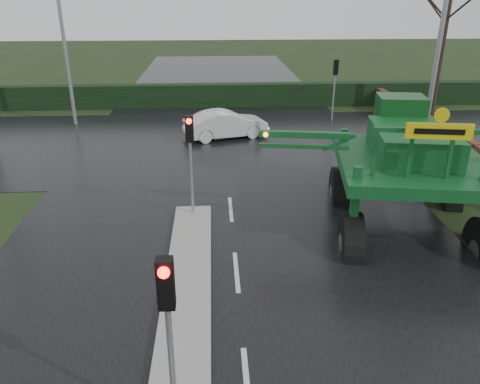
{
  "coord_description": "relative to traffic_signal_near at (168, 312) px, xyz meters",
  "views": [
    {
      "loc": [
        -0.53,
        -6.9,
        7.11
      ],
      "look_at": [
        0.15,
        4.92,
        2.0
      ],
      "focal_mm": 35.0,
      "sensor_mm": 36.0,
      "label": 1
    }
  ],
  "objects": [
    {
      "name": "road_main",
      "position": [
        1.3,
        11.01,
        -2.59
      ],
      "size": [
        14.0,
        80.0,
        0.02
      ],
      "primitive_type": "cube",
      "color": "black",
      "rests_on": "ground"
    },
    {
      "name": "road_cross",
      "position": [
        1.3,
        17.01,
        -2.58
      ],
      "size": [
        80.0,
        12.0,
        0.02
      ],
      "primitive_type": "cube",
      "color": "black",
      "rests_on": "ground"
    },
    {
      "name": "median_island",
      "position": [
        -0.0,
        4.01,
        -2.51
      ],
      "size": [
        1.2,
        10.0,
        0.16
      ],
      "primitive_type": "cube",
      "color": "gray",
      "rests_on": "ground"
    },
    {
      "name": "hedge_row",
      "position": [
        1.3,
        25.01,
        -1.84
      ],
      "size": [
        44.0,
        0.9,
        1.5
      ],
      "primitive_type": "cube",
      "color": "black",
      "rests_on": "ground"
    },
    {
      "name": "brick_wall",
      "position": [
        11.8,
        17.01,
        -1.99
      ],
      "size": [
        0.4,
        20.0,
        1.2
      ],
      "primitive_type": "cube",
      "color": "#592D1E",
      "rests_on": "ground"
    },
    {
      "name": "traffic_signal_near",
      "position": [
        0.0,
        0.0,
        0.0
      ],
      "size": [
        0.26,
        0.33,
        3.52
      ],
      "color": "gray",
      "rests_on": "ground"
    },
    {
      "name": "traffic_signal_mid",
      "position": [
        0.0,
        8.5,
        0.0
      ],
      "size": [
        0.26,
        0.33,
        3.52
      ],
      "color": "gray",
      "rests_on": "ground"
    },
    {
      "name": "traffic_signal_far",
      "position": [
        7.8,
        21.02,
        0.0
      ],
      "size": [
        0.26,
        0.33,
        3.52
      ],
      "rotation": [
        0.0,
        0.0,
        3.14
      ],
      "color": "gray",
      "rests_on": "ground"
    },
    {
      "name": "street_light_right",
      "position": [
        9.49,
        13.01,
        3.4
      ],
      "size": [
        3.85,
        0.3,
        10.0
      ],
      "color": "gray",
      "rests_on": "ground"
    },
    {
      "name": "street_light_left_far",
      "position": [
        -6.89,
        21.01,
        3.4
      ],
      "size": [
        3.85,
        0.3,
        10.0
      ],
      "color": "gray",
      "rests_on": "ground"
    },
    {
      "name": "tree_right_far",
      "position": [
        14.3,
        22.01,
        3.91
      ],
      "size": [
        7.0,
        7.0,
        12.05
      ],
      "color": "black",
      "rests_on": "ground"
    },
    {
      "name": "crop_sprayer",
      "position": [
        4.84,
        6.45,
        -0.03
      ],
      "size": [
        9.6,
        6.67,
        5.42
      ],
      "rotation": [
        0.0,
        0.0,
        -0.16
      ],
      "color": "black",
      "rests_on": "ground"
    },
    {
      "name": "white_sedan",
      "position": [
        1.41,
        17.78,
        -2.59
      ],
      "size": [
        4.57,
        2.66,
        1.42
      ],
      "primitive_type": "imported",
      "rotation": [
        0.0,
        0.0,
        1.86
      ],
      "color": "white",
      "rests_on": "ground"
    }
  ]
}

